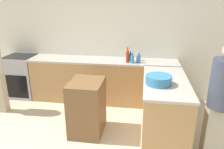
{
  "coord_description": "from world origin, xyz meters",
  "views": [
    {
      "loc": [
        0.85,
        -2.14,
        2.11
      ],
      "look_at": [
        0.35,
        1.13,
        0.97
      ],
      "focal_mm": 35.0,
      "sensor_mm": 36.0,
      "label": 1
    }
  ],
  "objects_px": {
    "range_oven": "(22,76)",
    "wine_bottle_dark": "(130,57)",
    "hot_sauce_bottle": "(128,56)",
    "person_at_peninsula": "(222,101)",
    "island_table": "(87,107)",
    "vinegar_bottle_clear": "(138,57)",
    "mixing_bowl": "(159,80)",
    "water_bottle_blue": "(138,59)",
    "dish_soap_bottle": "(132,59)"
  },
  "relations": [
    {
      "from": "hot_sauce_bottle",
      "to": "water_bottle_blue",
      "type": "distance_m",
      "value": 0.22
    },
    {
      "from": "hot_sauce_bottle",
      "to": "vinegar_bottle_clear",
      "type": "relative_size",
      "value": 1.63
    },
    {
      "from": "range_oven",
      "to": "mixing_bowl",
      "type": "bearing_deg",
      "value": -22.8
    },
    {
      "from": "range_oven",
      "to": "wine_bottle_dark",
      "type": "height_order",
      "value": "wine_bottle_dark"
    },
    {
      "from": "wine_bottle_dark",
      "to": "dish_soap_bottle",
      "type": "xyz_separation_m",
      "value": [
        0.05,
        -0.15,
        0.01
      ]
    },
    {
      "from": "water_bottle_blue",
      "to": "vinegar_bottle_clear",
      "type": "xyz_separation_m",
      "value": [
        -0.01,
        0.18,
        -0.01
      ]
    },
    {
      "from": "range_oven",
      "to": "person_at_peninsula",
      "type": "bearing_deg",
      "value": -22.52
    },
    {
      "from": "person_at_peninsula",
      "to": "island_table",
      "type": "bearing_deg",
      "value": 169.96
    },
    {
      "from": "water_bottle_blue",
      "to": "wine_bottle_dark",
      "type": "height_order",
      "value": "water_bottle_blue"
    },
    {
      "from": "range_oven",
      "to": "mixing_bowl",
      "type": "xyz_separation_m",
      "value": [
        2.95,
        -1.24,
        0.53
      ]
    },
    {
      "from": "hot_sauce_bottle",
      "to": "water_bottle_blue",
      "type": "height_order",
      "value": "hot_sauce_bottle"
    },
    {
      "from": "range_oven",
      "to": "dish_soap_bottle",
      "type": "height_order",
      "value": "dish_soap_bottle"
    },
    {
      "from": "hot_sauce_bottle",
      "to": "person_at_peninsula",
      "type": "bearing_deg",
      "value": -46.49
    },
    {
      "from": "island_table",
      "to": "hot_sauce_bottle",
      "type": "xyz_separation_m",
      "value": [
        0.56,
        1.09,
        0.6
      ]
    },
    {
      "from": "mixing_bowl",
      "to": "water_bottle_blue",
      "type": "bearing_deg",
      "value": 106.82
    },
    {
      "from": "water_bottle_blue",
      "to": "dish_soap_bottle",
      "type": "height_order",
      "value": "dish_soap_bottle"
    },
    {
      "from": "range_oven",
      "to": "person_at_peninsula",
      "type": "height_order",
      "value": "person_at_peninsula"
    },
    {
      "from": "water_bottle_blue",
      "to": "mixing_bowl",
      "type": "bearing_deg",
      "value": -73.18
    },
    {
      "from": "mixing_bowl",
      "to": "wine_bottle_dark",
      "type": "relative_size",
      "value": 1.93
    },
    {
      "from": "hot_sauce_bottle",
      "to": "water_bottle_blue",
      "type": "relative_size",
      "value": 1.51
    },
    {
      "from": "water_bottle_blue",
      "to": "wine_bottle_dark",
      "type": "xyz_separation_m",
      "value": [
        -0.17,
        0.1,
        -0.0
      ]
    },
    {
      "from": "dish_soap_bottle",
      "to": "water_bottle_blue",
      "type": "bearing_deg",
      "value": 21.73
    },
    {
      "from": "vinegar_bottle_clear",
      "to": "wine_bottle_dark",
      "type": "distance_m",
      "value": 0.17
    },
    {
      "from": "mixing_bowl",
      "to": "hot_sauce_bottle",
      "type": "height_order",
      "value": "hot_sauce_bottle"
    },
    {
      "from": "vinegar_bottle_clear",
      "to": "dish_soap_bottle",
      "type": "bearing_deg",
      "value": -114.9
    },
    {
      "from": "hot_sauce_bottle",
      "to": "dish_soap_bottle",
      "type": "xyz_separation_m",
      "value": [
        0.1,
        -0.03,
        -0.04
      ]
    },
    {
      "from": "dish_soap_bottle",
      "to": "range_oven",
      "type": "bearing_deg",
      "value": 176.32
    },
    {
      "from": "range_oven",
      "to": "wine_bottle_dark",
      "type": "bearing_deg",
      "value": -0.29
    },
    {
      "from": "island_table",
      "to": "mixing_bowl",
      "type": "relative_size",
      "value": 2.34
    },
    {
      "from": "island_table",
      "to": "wine_bottle_dark",
      "type": "distance_m",
      "value": 1.46
    },
    {
      "from": "hot_sauce_bottle",
      "to": "dish_soap_bottle",
      "type": "bearing_deg",
      "value": -19.36
    },
    {
      "from": "vinegar_bottle_clear",
      "to": "person_at_peninsula",
      "type": "bearing_deg",
      "value": -54.46
    },
    {
      "from": "vinegar_bottle_clear",
      "to": "hot_sauce_bottle",
      "type": "bearing_deg",
      "value": -136.33
    },
    {
      "from": "mixing_bowl",
      "to": "dish_soap_bottle",
      "type": "xyz_separation_m",
      "value": [
        -0.46,
        1.08,
        0.02
      ]
    },
    {
      "from": "range_oven",
      "to": "vinegar_bottle_clear",
      "type": "distance_m",
      "value": 2.65
    },
    {
      "from": "hot_sauce_bottle",
      "to": "vinegar_bottle_clear",
      "type": "distance_m",
      "value": 0.28
    },
    {
      "from": "wine_bottle_dark",
      "to": "mixing_bowl",
      "type": "bearing_deg",
      "value": -67.51
    },
    {
      "from": "range_oven",
      "to": "dish_soap_bottle",
      "type": "relative_size",
      "value": 4.46
    },
    {
      "from": "water_bottle_blue",
      "to": "island_table",
      "type": "bearing_deg",
      "value": -124.88
    },
    {
      "from": "range_oven",
      "to": "hot_sauce_bottle",
      "type": "distance_m",
      "value": 2.47
    },
    {
      "from": "dish_soap_bottle",
      "to": "person_at_peninsula",
      "type": "bearing_deg",
      "value": -47.89
    },
    {
      "from": "island_table",
      "to": "person_at_peninsula",
      "type": "distance_m",
      "value": 1.99
    },
    {
      "from": "hot_sauce_bottle",
      "to": "wine_bottle_dark",
      "type": "distance_m",
      "value": 0.13
    },
    {
      "from": "wine_bottle_dark",
      "to": "hot_sauce_bottle",
      "type": "bearing_deg",
      "value": -112.16
    },
    {
      "from": "island_table",
      "to": "person_at_peninsula",
      "type": "bearing_deg",
      "value": -10.04
    },
    {
      "from": "hot_sauce_bottle",
      "to": "range_oven",
      "type": "bearing_deg",
      "value": 176.97
    },
    {
      "from": "vinegar_bottle_clear",
      "to": "wine_bottle_dark",
      "type": "height_order",
      "value": "wine_bottle_dark"
    },
    {
      "from": "island_table",
      "to": "vinegar_bottle_clear",
      "type": "xyz_separation_m",
      "value": [
        0.75,
        1.28,
        0.55
      ]
    },
    {
      "from": "range_oven",
      "to": "person_at_peninsula",
      "type": "xyz_separation_m",
      "value": [
        3.75,
        -1.55,
        0.4
      ]
    },
    {
      "from": "island_table",
      "to": "person_at_peninsula",
      "type": "height_order",
      "value": "person_at_peninsula"
    }
  ]
}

